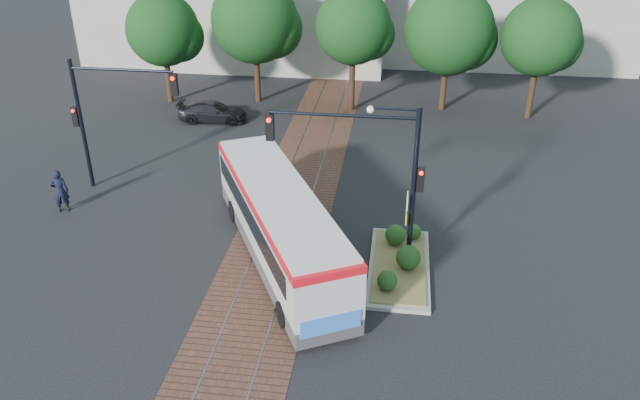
{
  "coord_description": "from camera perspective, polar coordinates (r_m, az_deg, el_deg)",
  "views": [
    {
      "loc": [
        4.46,
        -20.33,
        13.05
      ],
      "look_at": [
        1.58,
        1.01,
        1.6
      ],
      "focal_mm": 35.0,
      "sensor_mm": 36.0,
      "label": 1
    }
  ],
  "objects": [
    {
      "name": "officer",
      "position": [
        28.7,
        -22.68,
        0.79
      ],
      "size": [
        0.83,
        0.69,
        1.93
      ],
      "primitive_type": "imported",
      "rotation": [
        0.0,
        0.0,
        3.53
      ],
      "color": "black",
      "rests_on": "ground"
    },
    {
      "name": "trackbed",
      "position": [
        27.96,
        -2.4,
        0.17
      ],
      "size": [
        3.6,
        40.0,
        0.02
      ],
      "color": "brown",
      "rests_on": "ground"
    },
    {
      "name": "warehouses",
      "position": [
        50.18,
        1.93,
        17.38
      ],
      "size": [
        40.0,
        13.0,
        8.0
      ],
      "color": "#ADA899",
      "rests_on": "ground"
    },
    {
      "name": "parked_car",
      "position": [
        37.14,
        -9.79,
        7.97
      ],
      "size": [
        4.08,
        1.89,
        1.15
      ],
      "primitive_type": "imported",
      "rotation": [
        0.0,
        0.0,
        1.64
      ],
      "color": "black",
      "rests_on": "ground"
    },
    {
      "name": "ground",
      "position": [
        24.56,
        -3.99,
        -4.16
      ],
      "size": [
        120.0,
        120.0,
        0.0
      ],
      "primitive_type": "plane",
      "color": "black",
      "rests_on": "ground"
    },
    {
      "name": "city_bus",
      "position": [
        23.01,
        -3.7,
        -1.87
      ],
      "size": [
        6.94,
        10.6,
        2.88
      ],
      "rotation": [
        0.0,
        0.0,
        0.47
      ],
      "color": "#414144",
      "rests_on": "ground"
    },
    {
      "name": "signal_pole_left",
      "position": [
        28.99,
        -19.24,
        7.96
      ],
      "size": [
        4.99,
        0.34,
        6.0
      ],
      "color": "black",
      "rests_on": "ground"
    },
    {
      "name": "signal_pole_main",
      "position": [
        21.46,
        5.4,
        3.39
      ],
      "size": [
        5.49,
        0.46,
        6.0
      ],
      "color": "black",
      "rests_on": "ground"
    },
    {
      "name": "tree_row",
      "position": [
        37.79,
        2.66,
        15.44
      ],
      "size": [
        26.4,
        5.6,
        7.67
      ],
      "color": "#382314",
      "rests_on": "ground"
    },
    {
      "name": "traffic_island",
      "position": [
        23.22,
        7.34,
        -5.46
      ],
      "size": [
        2.2,
        5.2,
        1.13
      ],
      "color": "gray",
      "rests_on": "ground"
    }
  ]
}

